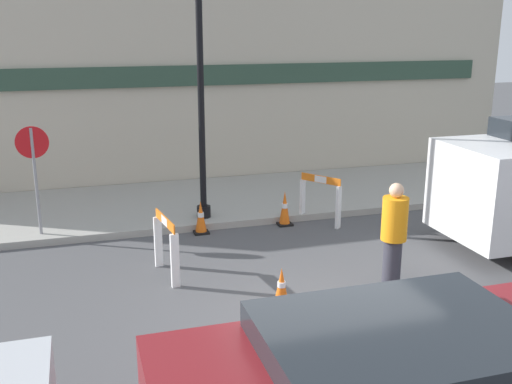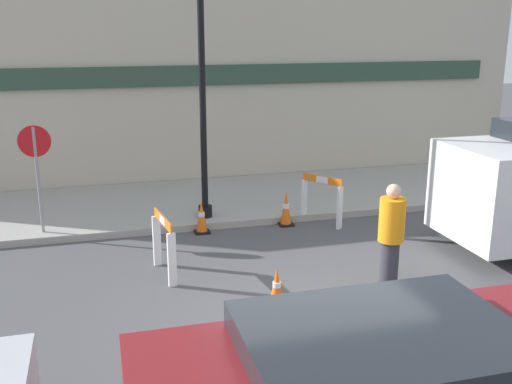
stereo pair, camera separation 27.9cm
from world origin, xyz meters
name	(u,v)px [view 1 (the left image)]	position (x,y,z in m)	size (l,w,h in m)	color
ground_plane	(311,333)	(0.00, 0.00, 0.00)	(60.00, 60.00, 0.00)	#4C4C4F
sidewalk_slab	(210,201)	(0.00, 6.35, 0.07)	(18.00, 3.69, 0.14)	#9E9B93
storefront_facade	(191,77)	(0.00, 8.26, 2.75)	(18.00, 0.22, 5.50)	#BCB29E
streetlamp_post	(199,21)	(-0.42, 4.97, 4.09)	(0.44, 0.44, 6.23)	black
stop_sign	(34,163)	(-3.64, 4.85, 1.54)	(0.60, 0.06, 2.08)	gray
barricade_0	(166,243)	(-1.58, 2.47, 0.58)	(0.27, 1.01, 1.04)	white
barricade_1	(320,198)	(1.88, 4.24, 0.57)	(0.65, 0.84, 1.04)	white
traffic_cone_0	(282,288)	(-0.13, 0.88, 0.29)	(0.30, 0.30, 0.61)	black
traffic_cone_1	(201,218)	(-0.60, 4.40, 0.32)	(0.30, 0.30, 0.67)	black
traffic_cone_2	(285,209)	(1.16, 4.40, 0.35)	(0.30, 0.30, 0.73)	black
person_worker	(394,233)	(1.74, 0.99, 0.91)	(0.55, 0.55, 1.72)	#33333D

